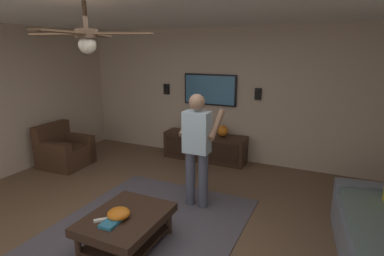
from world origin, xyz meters
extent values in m
plane|color=brown|center=(0.00, 0.00, 0.00)|extent=(7.66, 7.66, 0.00)
cube|color=#BCA893|center=(3.08, 0.00, 1.33)|extent=(0.10, 6.58, 2.65)
cube|color=white|center=(0.00, 0.00, 2.70)|extent=(6.25, 6.58, 0.10)
cube|color=#514C56|center=(-0.10, 0.00, 0.01)|extent=(3.04, 2.25, 0.01)
cube|color=slate|center=(1.37, -2.54, 0.29)|extent=(0.28, 0.86, 0.58)
cube|color=slate|center=(0.51, -2.56, 0.48)|extent=(1.56, 0.77, 0.12)
cube|color=#472D1E|center=(1.28, 2.64, 0.20)|extent=(0.84, 0.84, 0.40)
cube|color=#472D1E|center=(1.27, 2.96, 0.61)|extent=(0.81, 0.23, 0.42)
cube|color=#472D1E|center=(0.96, 2.62, 0.28)|extent=(0.21, 0.81, 0.56)
cube|color=#472D1E|center=(1.60, 2.66, 0.28)|extent=(0.21, 0.81, 0.56)
cube|color=#332116|center=(-0.30, 0.00, 0.35)|extent=(1.00, 0.80, 0.10)
cylinder|color=#332116|center=(0.12, -0.32, 0.15)|extent=(0.07, 0.07, 0.30)
cylinder|color=#332116|center=(0.12, 0.32, 0.15)|extent=(0.07, 0.07, 0.30)
cylinder|color=#332116|center=(-0.72, 0.32, 0.15)|extent=(0.07, 0.07, 0.30)
cube|color=black|center=(-0.30, 0.00, 0.10)|extent=(0.88, 0.68, 0.03)
cube|color=#332116|center=(2.75, 0.31, 0.28)|extent=(0.44, 1.70, 0.55)
cube|color=black|center=(2.52, 0.31, 0.28)|extent=(0.01, 1.56, 0.39)
cube|color=black|center=(2.99, 0.31, 1.43)|extent=(0.05, 1.12, 0.63)
cube|color=teal|center=(2.96, 0.31, 1.43)|extent=(0.01, 1.06, 0.57)
cylinder|color=#4C5166|center=(0.91, -0.43, 0.41)|extent=(0.14, 0.14, 0.82)
cylinder|color=#4C5166|center=(0.91, -0.23, 0.41)|extent=(0.14, 0.14, 0.82)
cube|color=silver|center=(0.91, -0.33, 1.11)|extent=(0.22, 0.36, 0.58)
sphere|color=#997056|center=(0.91, -0.33, 1.53)|extent=(0.22, 0.22, 0.22)
cylinder|color=#997056|center=(1.09, -0.55, 1.20)|extent=(0.48, 0.10, 0.37)
cylinder|color=#997056|center=(1.09, -0.11, 1.20)|extent=(0.48, 0.10, 0.37)
cube|color=white|center=(1.29, -0.33, 1.10)|extent=(0.04, 0.05, 0.16)
ellipsoid|color=orange|center=(-0.39, 0.03, 0.46)|extent=(0.25, 0.25, 0.11)
cube|color=white|center=(-0.52, 0.17, 0.41)|extent=(0.14, 0.14, 0.02)
cube|color=black|center=(-0.53, 0.04, 0.41)|extent=(0.11, 0.15, 0.02)
cube|color=teal|center=(-0.53, 0.02, 0.42)|extent=(0.23, 0.17, 0.04)
sphere|color=orange|center=(2.76, -0.06, 0.66)|extent=(0.22, 0.22, 0.22)
cube|color=black|center=(3.00, -0.67, 1.40)|extent=(0.06, 0.12, 0.22)
cube|color=black|center=(3.00, 1.33, 1.38)|extent=(0.06, 0.12, 0.22)
cylinder|color=#4C3828|center=(-0.58, 0.10, 2.49)|extent=(0.04, 0.04, 0.28)
cylinder|color=#4C3828|center=(-0.58, 0.10, 2.35)|extent=(0.20, 0.20, 0.08)
sphere|color=silver|center=(-0.58, 0.10, 2.25)|extent=(0.16, 0.16, 0.16)
cube|color=brown|center=(-0.28, 0.23, 2.35)|extent=(0.56, 0.33, 0.02)
cube|color=brown|center=(-0.62, 0.42, 2.35)|extent=(0.20, 0.57, 0.02)
cube|color=brown|center=(-0.89, 0.06, 2.35)|extent=(0.57, 0.18, 0.02)
cube|color=brown|center=(-0.43, -0.19, 2.35)|extent=(0.36, 0.55, 0.02)
camera|label=1|loc=(-2.78, -1.99, 2.20)|focal=28.50mm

